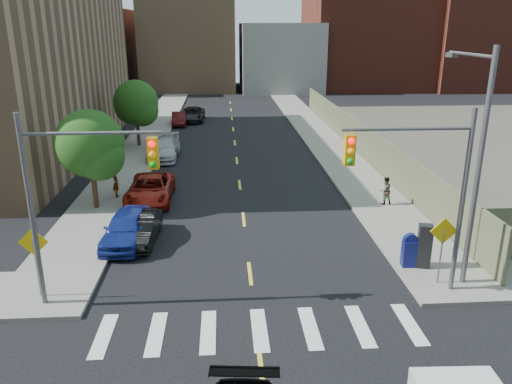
{
  "coord_description": "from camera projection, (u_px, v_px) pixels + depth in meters",
  "views": [
    {
      "loc": [
        -0.96,
        -10.23,
        9.6
      ],
      "look_at": [
        0.55,
        12.49,
        2.0
      ],
      "focal_mm": 35.0,
      "sensor_mm": 36.0,
      "label": 1
    }
  ],
  "objects": [
    {
      "name": "tree_west_near",
      "position": [
        90.0,
        148.0,
        26.36
      ],
      "size": [
        3.66,
        3.64,
        5.52
      ],
      "color": "#332114",
      "rests_on": "ground"
    },
    {
      "name": "mailbox",
      "position": [
        410.0,
        250.0,
        20.46
      ],
      "size": [
        0.62,
        0.49,
        1.44
      ],
      "rotation": [
        0.0,
        0.0,
        -0.07
      ],
      "color": "navy",
      "rests_on": "sidewalk_ne"
    },
    {
      "name": "bg_bldg_center",
      "position": [
        279.0,
        57.0,
        77.96
      ],
      "size": [
        12.0,
        16.0,
        10.0
      ],
      "primitive_type": "cube",
      "color": "gray",
      "rests_on": "ground"
    },
    {
      "name": "payphone",
      "position": [
        424.0,
        246.0,
        20.32
      ],
      "size": [
        0.64,
        0.57,
        1.85
      ],
      "primitive_type": "cube",
      "rotation": [
        0.0,
        0.0,
        -0.24
      ],
      "color": "black",
      "rests_on": "sidewalk_ne"
    },
    {
      "name": "sidewalk_nw",
      "position": [
        158.0,
        123.0,
        51.55
      ],
      "size": [
        3.5,
        73.0,
        0.15
      ],
      "primitive_type": "cube",
      "color": "gray",
      "rests_on": "ground"
    },
    {
      "name": "parked_car_silver",
      "position": [
        164.0,
        148.0,
        37.86
      ],
      "size": [
        2.25,
        5.41,
        1.56
      ],
      "primitive_type": "imported",
      "rotation": [
        0.0,
        0.0,
        -0.01
      ],
      "color": "#AFB1B7",
      "rests_on": "ground"
    },
    {
      "name": "warn_sign_midwest",
      "position": [
        112.0,
        156.0,
        30.59
      ],
      "size": [
        1.06,
        0.06,
        2.83
      ],
      "color": "#59595E",
      "rests_on": "ground"
    },
    {
      "name": "tree_west_far",
      "position": [
        136.0,
        105.0,
        40.56
      ],
      "size": [
        3.66,
        3.64,
        5.52
      ],
      "color": "#332114",
      "rests_on": "ground"
    },
    {
      "name": "pedestrian_east",
      "position": [
        385.0,
        191.0,
        27.61
      ],
      "size": [
        0.85,
        0.71,
        1.56
      ],
      "primitive_type": "imported",
      "rotation": [
        0.0,
        0.0,
        3.31
      ],
      "color": "gray",
      "rests_on": "sidewalk_ne"
    },
    {
      "name": "bg_bldg_fareast",
      "position": [
        469.0,
        30.0,
        78.57
      ],
      "size": [
        14.0,
        16.0,
        18.0
      ],
      "primitive_type": "cube",
      "color": "#592319",
      "rests_on": "ground"
    },
    {
      "name": "fence_north",
      "position": [
        357.0,
        137.0,
        39.49
      ],
      "size": [
        0.12,
        44.0,
        2.5
      ],
      "primitive_type": "cube",
      "color": "#676E4D",
      "rests_on": "ground"
    },
    {
      "name": "warn_sign_nw",
      "position": [
        34.0,
        250.0,
        17.81
      ],
      "size": [
        1.06,
        0.06,
        2.83
      ],
      "color": "#59595E",
      "rests_on": "ground"
    },
    {
      "name": "bg_bldg_east",
      "position": [
        365.0,
        36.0,
        79.78
      ],
      "size": [
        18.0,
        18.0,
        16.0
      ],
      "primitive_type": "cube",
      "color": "#592319",
      "rests_on": "ground"
    },
    {
      "name": "parked_car_red",
      "position": [
        150.0,
        189.0,
        28.48
      ],
      "size": [
        2.46,
        5.34,
        1.48
      ],
      "primitive_type": "imported",
      "rotation": [
        0.0,
        0.0,
        0.0
      ],
      "color": "maroon",
      "rests_on": "ground"
    },
    {
      "name": "bg_bldg_west",
      "position": [
        83.0,
        51.0,
        75.75
      ],
      "size": [
        14.0,
        18.0,
        12.0
      ],
      "primitive_type": "cube",
      "color": "#592319",
      "rests_on": "ground"
    },
    {
      "name": "parked_car_white",
      "position": [
        168.0,
        141.0,
        41.02
      ],
      "size": [
        1.69,
        3.74,
        1.25
      ],
      "primitive_type": "imported",
      "rotation": [
        0.0,
        0.0,
        -0.06
      ],
      "color": "silver",
      "rests_on": "ground"
    },
    {
      "name": "parked_car_blue",
      "position": [
        127.0,
        228.0,
        22.97
      ],
      "size": [
        2.1,
        4.6,
        1.53
      ],
      "primitive_type": "imported",
      "rotation": [
        0.0,
        0.0,
        -0.07
      ],
      "color": "navy",
      "rests_on": "ground"
    },
    {
      "name": "warn_sign_ne",
      "position": [
        443.0,
        239.0,
        18.75
      ],
      "size": [
        1.06,
        0.06,
        2.83
      ],
      "color": "#59595E",
      "rests_on": "ground"
    },
    {
      "name": "sidewalk_ne",
      "position": [
        306.0,
        121.0,
        52.52
      ],
      "size": [
        3.5,
        73.0,
        0.15
      ],
      "primitive_type": "cube",
      "color": "gray",
      "rests_on": "ground"
    },
    {
      "name": "streetlight_ne",
      "position": [
        475.0,
        152.0,
        18.17
      ],
      "size": [
        0.25,
        3.7,
        9.0
      ],
      "color": "#59595E",
      "rests_on": "ground"
    },
    {
      "name": "parked_car_grey",
      "position": [
        192.0,
        114.0,
        52.71
      ],
      "size": [
        2.54,
        5.27,
        1.45
      ],
      "primitive_type": "imported",
      "rotation": [
        0.0,
        0.0,
        -0.03
      ],
      "color": "black",
      "rests_on": "ground"
    },
    {
      "name": "bg_bldg_midwest",
      "position": [
        189.0,
        40.0,
        78.18
      ],
      "size": [
        14.0,
        16.0,
        15.0
      ],
      "primitive_type": "cube",
      "color": "#8C6B4C",
      "rests_on": "ground"
    },
    {
      "name": "parked_car_maroon",
      "position": [
        179.0,
        119.0,
        50.51
      ],
      "size": [
        1.66,
        4.06,
        1.31
      ],
      "primitive_type": "imported",
      "rotation": [
        0.0,
        0.0,
        0.07
      ],
      "color": "#400C0F",
      "rests_on": "ground"
    },
    {
      "name": "parked_car_black",
      "position": [
        141.0,
        229.0,
        23.15
      ],
      "size": [
        1.57,
        4.03,
        1.31
      ],
      "primitive_type": "imported",
      "rotation": [
        0.0,
        0.0,
        -0.05
      ],
      "color": "black",
      "rests_on": "ground"
    },
    {
      "name": "signal_nw",
      "position": [
        74.0,
        186.0,
        16.65
      ],
      "size": [
        4.59,
        0.3,
        7.0
      ],
      "color": "#59595E",
      "rests_on": "ground"
    },
    {
      "name": "signal_ne",
      "position": [
        424.0,
        179.0,
        17.4
      ],
      "size": [
        4.59,
        0.3,
        7.0
      ],
      "color": "#59595E",
      "rests_on": "ground"
    },
    {
      "name": "pedestrian_west",
      "position": [
        116.0,
        184.0,
        28.82
      ],
      "size": [
        0.58,
        0.68,
        1.57
      ],
      "primitive_type": "imported",
      "rotation": [
        0.0,
        0.0,
        2.0
      ],
      "color": "gray",
      "rests_on": "sidewalk_nw"
    }
  ]
}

